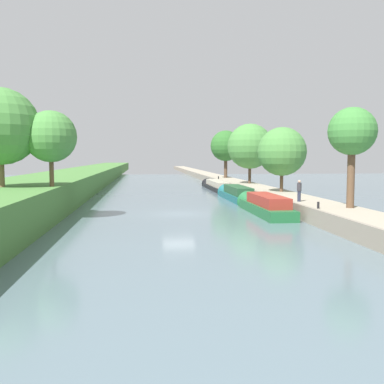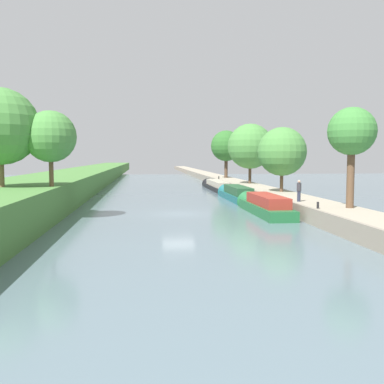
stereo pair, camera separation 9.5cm
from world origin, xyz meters
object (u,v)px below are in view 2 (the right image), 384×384
Objects in this scene: mooring_bollard_near at (318,205)px; mooring_bollard_far at (219,178)px; narrowboat_teal at (235,194)px; person_walking at (299,190)px; narrowboat_green at (263,205)px; narrowboat_black at (216,186)px.

mooring_bollard_near is 1.00× the size of mooring_bollard_far.
person_walking is at bearing -80.44° from narrowboat_teal.
narrowboat_green reaches higher than narrowboat_black.
person_walking reaches higher than mooring_bollard_far.
person_walking is (2.22, -13.20, 1.35)m from narrowboat_teal.
mooring_bollard_near is at bearing -90.00° from mooring_bollard_far.
narrowboat_green reaches higher than narrowboat_teal.
narrowboat_black is 32.23m from mooring_bollard_near.
narrowboat_green is 0.95× the size of narrowboat_teal.
narrowboat_green is 6.59× the size of person_walking.
mooring_bollard_far is (2.02, 33.33, 0.67)m from narrowboat_green.
person_walking is at bearing -36.00° from narrowboat_green.
narrowboat_teal is at bearing 96.05° from mooring_bollard_near.
person_walking reaches higher than mooring_bollard_near.
narrowboat_black is at bearing 89.26° from narrowboat_teal.
narrowboat_teal reaches higher than narrowboat_black.
person_walking is 4.65m from mooring_bollard_near.
narrowboat_black is 9.71× the size of person_walking.
narrowboat_teal is at bearing -90.74° from narrowboat_black.
person_walking is at bearing -89.45° from mooring_bollard_far.
person_walking is 35.05m from mooring_bollard_far.
narrowboat_black is at bearing 93.03° from mooring_bollard_near.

